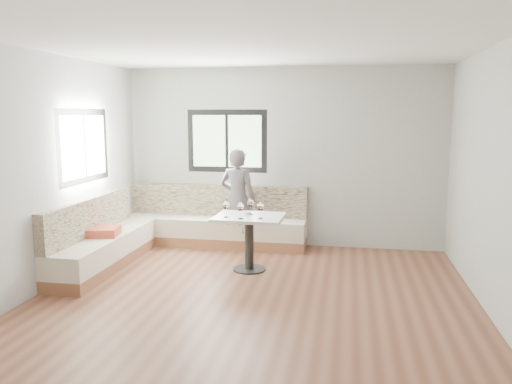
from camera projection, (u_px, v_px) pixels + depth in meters
room at (247, 175)px, 5.51m from camera, size 5.01×5.01×2.81m
banquette at (169, 232)px, 7.46m from camera, size 2.90×2.80×0.95m
table at (249, 230)px, 6.64m from camera, size 0.92×0.72×0.74m
person at (238, 199)px, 7.67m from camera, size 0.62×0.46×1.57m
olive_ramekin at (247, 213)px, 6.69m from camera, size 0.10×0.10×0.04m
wine_glass_a at (226, 206)px, 6.50m from camera, size 0.10×0.10×0.21m
wine_glass_b at (241, 208)px, 6.40m from camera, size 0.10×0.10×0.21m
wine_glass_c at (260, 207)px, 6.41m from camera, size 0.10×0.10×0.21m
wine_glass_d at (251, 204)px, 6.68m from camera, size 0.10×0.10×0.21m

